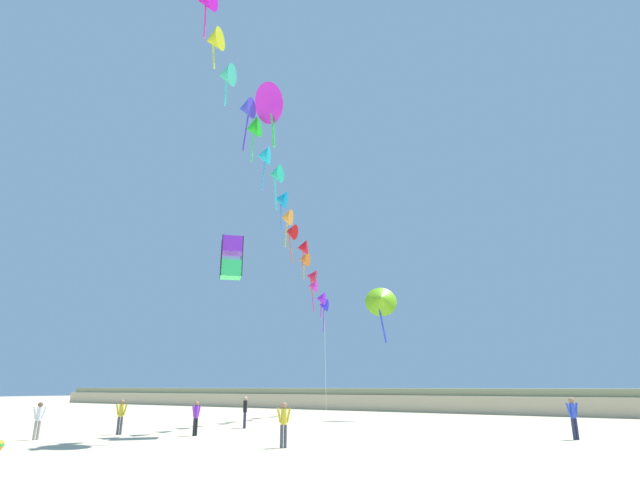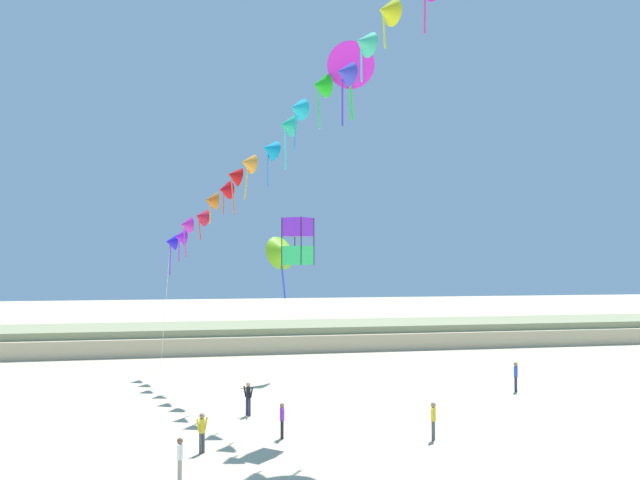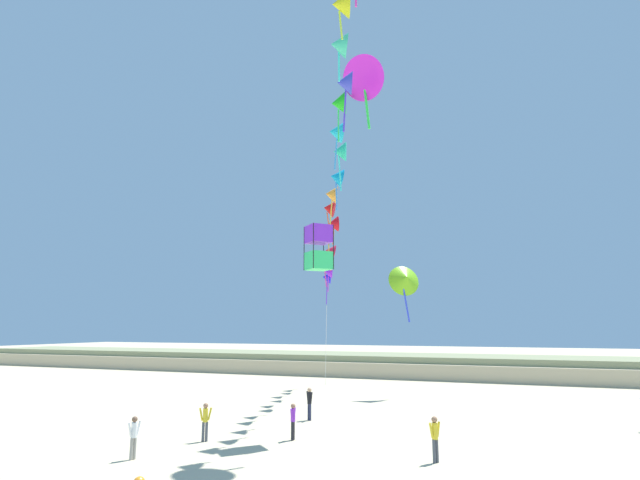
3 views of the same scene
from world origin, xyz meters
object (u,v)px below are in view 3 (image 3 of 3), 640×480
Objects in this scene: person_near_right at (134,434)px; person_mid_center at (309,401)px; person_far_right at (205,419)px; large_kite_high_solo at (366,78)px; person_far_left at (435,436)px; person_near_left at (293,419)px; large_kite_mid_trail at (319,248)px; large_kite_low_lead at (405,279)px.

person_mid_center reaches higher than person_near_right.
person_near_right is 10.32m from person_mid_center.
person_far_right is 17.75m from large_kite_high_solo.
person_far_left is at bearing 18.16° from person_near_right.
person_far_right is 0.43× the size of large_kite_high_solo.
person_near_left is 0.95× the size of person_far_left.
large_kite_high_solo is (-3.06, 2.53, 16.15)m from person_far_left.
person_far_right is at bearing 76.27° from person_near_right.
person_mid_center is at bearing 140.28° from person_far_left.
person_far_right is 9.29m from large_kite_mid_trail.
person_near_left is 6.62m from person_far_left.
large_kite_low_lead is (2.28, 15.53, 7.54)m from person_near_left.
large_kite_high_solo is (6.89, 2.55, 16.16)m from person_far_right.
large_kite_low_lead is at bearing 94.29° from large_kite_high_solo.
large_kite_low_lead is at bearing 72.12° from person_near_right.
person_far_left is at bearing -39.72° from person_mid_center.
person_far_left is 9.89m from large_kite_mid_trail.
person_near_right is 0.35× the size of large_kite_low_lead.
person_near_left is 17.41m from large_kite_low_lead.
large_kite_mid_trail is 0.57× the size of large_kite_high_solo.
person_near_left is 4.77m from person_mid_center.
large_kite_mid_trail is 8.74m from large_kite_high_solo.
large_kite_high_solo is at bearing 0.25° from large_kite_mid_trail.
person_near_right reaches higher than person_near_left.
person_near_left is 0.92× the size of person_mid_center.
large_kite_low_lead is (-4.15, 17.10, 7.49)m from person_far_left.
person_far_left is 19.12m from large_kite_low_lead.
person_far_left is 0.76× the size of large_kite_mid_trail.
large_kite_high_solo is (7.75, 6.08, 16.19)m from person_near_right.
large_kite_high_solo reaches higher than person_near_left.
large_kite_high_solo reaches higher than person_mid_center.
large_kite_high_solo is at bearing 38.10° from person_near_right.
large_kite_mid_trail is at bearing 155.67° from person_far_left.
large_kite_mid_trail is (-1.42, -14.58, 0.29)m from large_kite_low_lead.
large_kite_mid_trail is (5.24, 6.07, 7.82)m from person_near_right.
person_far_right is at bearing -159.69° from large_kite_high_solo.
person_far_right is 0.75× the size of large_kite_mid_trail.
person_far_left is at bearing -13.69° from person_near_left.
person_far_right is at bearing -155.73° from person_near_left.
large_kite_high_solo is (1.09, -14.57, 8.66)m from large_kite_low_lead.
large_kite_high_solo is at bearing 20.31° from person_far_right.
person_near_left is 0.35× the size of large_kite_low_lead.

